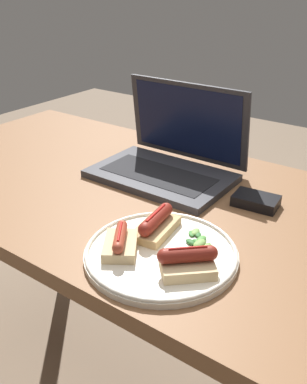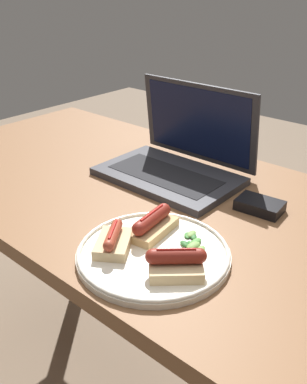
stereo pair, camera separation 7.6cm
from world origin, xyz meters
name	(u,v)px [view 1 (the left image)]	position (x,y,z in m)	size (l,w,h in m)	color
desk	(145,226)	(0.00, 0.00, 0.64)	(1.45, 0.70, 0.74)	brown
laptop	(169,160)	(-0.01, 0.12, 0.78)	(0.35, 0.25, 0.23)	#2D2D33
plate	(161,253)	(0.19, -0.20, 0.75)	(0.29, 0.29, 0.02)	silver
sausage_toast_left	(120,243)	(0.12, -0.24, 0.76)	(0.10, 0.11, 0.04)	#D6B784
sausage_toast_middle	(156,224)	(0.14, -0.15, 0.77)	(0.07, 0.12, 0.05)	tan
sausage_toast_right	(187,261)	(0.25, -0.22, 0.77)	(0.12, 0.11, 0.05)	#D6B784
salad_pile	(199,240)	(0.23, -0.13, 0.75)	(0.07, 0.06, 0.01)	#2D662D
external_drive	(256,201)	(0.25, 0.09, 0.75)	(0.11, 0.07, 0.02)	black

